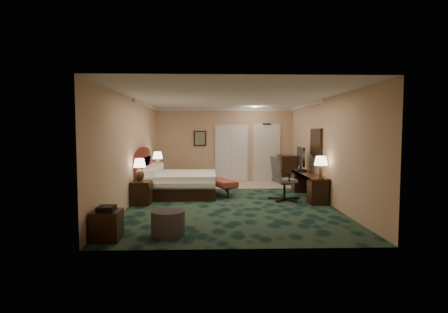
{
  "coord_description": "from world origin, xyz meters",
  "views": [
    {
      "loc": [
        -0.44,
        -9.08,
        1.83
      ],
      "look_at": [
        -0.12,
        0.6,
        1.15
      ],
      "focal_mm": 28.0,
      "sensor_mm": 36.0,
      "label": 1
    }
  ],
  "objects_px": {
    "nightstand_near": "(141,193)",
    "lamp_near": "(140,170)",
    "tv": "(301,159)",
    "desk_chair": "(285,178)",
    "minibar": "(286,169)",
    "lamp_far": "(158,161)",
    "bed_bench": "(221,187)",
    "ottoman": "(168,223)",
    "desk": "(308,186)",
    "nightstand_far": "(157,179)",
    "bed": "(180,184)",
    "side_table": "(107,225)"
  },
  "relations": [
    {
      "from": "nightstand_near",
      "to": "tv",
      "type": "distance_m",
      "value": 4.72
    },
    {
      "from": "nightstand_near",
      "to": "side_table",
      "type": "relative_size",
      "value": 1.16
    },
    {
      "from": "nightstand_near",
      "to": "lamp_near",
      "type": "distance_m",
      "value": 0.58
    },
    {
      "from": "ottoman",
      "to": "desk_chair",
      "type": "distance_m",
      "value": 4.1
    },
    {
      "from": "nightstand_near",
      "to": "side_table",
      "type": "xyz_separation_m",
      "value": [
        0.01,
        -2.94,
        -0.04
      ]
    },
    {
      "from": "bed_bench",
      "to": "ottoman",
      "type": "relative_size",
      "value": 2.21
    },
    {
      "from": "nightstand_far",
      "to": "tv",
      "type": "bearing_deg",
      "value": -12.81
    },
    {
      "from": "side_table",
      "to": "bed_bench",
      "type": "bearing_deg",
      "value": 64.06
    },
    {
      "from": "minibar",
      "to": "lamp_far",
      "type": "bearing_deg",
      "value": -166.95
    },
    {
      "from": "bed_bench",
      "to": "minibar",
      "type": "bearing_deg",
      "value": 18.81
    },
    {
      "from": "desk",
      "to": "desk_chair",
      "type": "relative_size",
      "value": 1.94
    },
    {
      "from": "desk",
      "to": "desk_chair",
      "type": "height_order",
      "value": "desk_chair"
    },
    {
      "from": "minibar",
      "to": "lamp_near",
      "type": "bearing_deg",
      "value": -141.79
    },
    {
      "from": "side_table",
      "to": "tv",
      "type": "bearing_deg",
      "value": 44.92
    },
    {
      "from": "bed",
      "to": "nightstand_far",
      "type": "relative_size",
      "value": 3.42
    },
    {
      "from": "lamp_far",
      "to": "side_table",
      "type": "distance_m",
      "value": 5.44
    },
    {
      "from": "desk",
      "to": "minibar",
      "type": "xyz_separation_m",
      "value": [
        -0.04,
        2.68,
        0.17
      ]
    },
    {
      "from": "lamp_near",
      "to": "bed_bench",
      "type": "height_order",
      "value": "lamp_near"
    },
    {
      "from": "bed",
      "to": "tv",
      "type": "height_order",
      "value": "tv"
    },
    {
      "from": "side_table",
      "to": "minibar",
      "type": "relative_size",
      "value": 0.51
    },
    {
      "from": "nightstand_far",
      "to": "bed_bench",
      "type": "height_order",
      "value": "nightstand_far"
    },
    {
      "from": "nightstand_far",
      "to": "lamp_far",
      "type": "relative_size",
      "value": 0.99
    },
    {
      "from": "nightstand_far",
      "to": "desk_chair",
      "type": "distance_m",
      "value": 4.27
    },
    {
      "from": "bed",
      "to": "lamp_far",
      "type": "xyz_separation_m",
      "value": [
        -0.83,
        1.19,
        0.57
      ]
    },
    {
      "from": "nightstand_near",
      "to": "desk",
      "type": "relative_size",
      "value": 0.26
    },
    {
      "from": "lamp_far",
      "to": "tv",
      "type": "height_order",
      "value": "tv"
    },
    {
      "from": "lamp_far",
      "to": "bed_bench",
      "type": "xyz_separation_m",
      "value": [
        2.01,
        -1.22,
        -0.67
      ]
    },
    {
      "from": "desk_chair",
      "to": "minibar",
      "type": "xyz_separation_m",
      "value": [
        0.71,
        3.09,
        -0.1
      ]
    },
    {
      "from": "ottoman",
      "to": "tv",
      "type": "xyz_separation_m",
      "value": [
        3.42,
        4.12,
        0.81
      ]
    },
    {
      "from": "bed_bench",
      "to": "desk_chair",
      "type": "height_order",
      "value": "desk_chair"
    },
    {
      "from": "desk_chair",
      "to": "ottoman",
      "type": "bearing_deg",
      "value": -145.86
    },
    {
      "from": "nightstand_near",
      "to": "lamp_near",
      "type": "bearing_deg",
      "value": -139.44
    },
    {
      "from": "ottoman",
      "to": "side_table",
      "type": "xyz_separation_m",
      "value": [
        -1.0,
        -0.29,
        0.04
      ]
    },
    {
      "from": "ottoman",
      "to": "desk",
      "type": "xyz_separation_m",
      "value": [
        3.47,
        3.45,
        0.12
      ]
    },
    {
      "from": "nightstand_far",
      "to": "lamp_near",
      "type": "xyz_separation_m",
      "value": [
        -0.03,
        -2.5,
        0.58
      ]
    },
    {
      "from": "lamp_near",
      "to": "lamp_far",
      "type": "bearing_deg",
      "value": 88.59
    },
    {
      "from": "ottoman",
      "to": "nightstand_near",
      "type": "bearing_deg",
      "value": 110.82
    },
    {
      "from": "lamp_near",
      "to": "side_table",
      "type": "xyz_separation_m",
      "value": [
        0.04,
        -2.91,
        -0.62
      ]
    },
    {
      "from": "nightstand_near",
      "to": "bed_bench",
      "type": "height_order",
      "value": "nightstand_near"
    },
    {
      "from": "nightstand_far",
      "to": "lamp_far",
      "type": "bearing_deg",
      "value": -16.73
    },
    {
      "from": "tv",
      "to": "desk_chair",
      "type": "distance_m",
      "value": 1.35
    },
    {
      "from": "bed_bench",
      "to": "desk",
      "type": "bearing_deg",
      "value": -34.64
    },
    {
      "from": "lamp_far",
      "to": "side_table",
      "type": "relative_size",
      "value": 1.19
    },
    {
      "from": "ottoman",
      "to": "desk_chair",
      "type": "relative_size",
      "value": 0.51
    },
    {
      "from": "side_table",
      "to": "desk",
      "type": "distance_m",
      "value": 5.83
    },
    {
      "from": "bed",
      "to": "side_table",
      "type": "distance_m",
      "value": 4.3
    },
    {
      "from": "ottoman",
      "to": "desk_chair",
      "type": "bearing_deg",
      "value": 48.21
    },
    {
      "from": "tv",
      "to": "desk_chair",
      "type": "bearing_deg",
      "value": -120.12
    },
    {
      "from": "bed",
      "to": "lamp_near",
      "type": "height_order",
      "value": "lamp_near"
    },
    {
      "from": "ottoman",
      "to": "minibar",
      "type": "bearing_deg",
      "value": 60.8
    }
  ]
}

